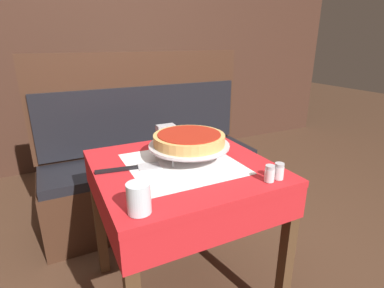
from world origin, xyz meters
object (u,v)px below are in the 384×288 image
(booth_bench, at_px, (152,171))
(napkin_holder, at_px, (166,133))
(dining_table_front, at_px, (183,184))
(salt_shaker, at_px, (270,174))
(pepper_shaker, at_px, (279,171))
(condiment_caddy, at_px, (131,94))
(deep_dish_pizza, at_px, (189,139))
(dining_table_rear, at_px, (140,109))
(water_glass_near, at_px, (139,198))
(pizza_pan_stand, at_px, (189,146))
(pizza_server, at_px, (131,168))

(booth_bench, bearing_deg, napkin_holder, -97.75)
(dining_table_front, bearing_deg, salt_shaker, -53.40)
(pepper_shaker, height_order, condiment_caddy, condiment_caddy)
(condiment_caddy, bearing_deg, pepper_shaker, -88.27)
(deep_dish_pizza, xyz_separation_m, condiment_caddy, (0.17, 1.62, -0.05))
(pepper_shaker, bearing_deg, dining_table_rear, 90.14)
(water_glass_near, bearing_deg, dining_table_rear, 73.15)
(condiment_caddy, bearing_deg, salt_shaker, -89.64)
(pepper_shaker, xyz_separation_m, napkin_holder, (-0.23, 0.65, 0.01))
(booth_bench, xyz_separation_m, pizza_pan_stand, (-0.06, -0.75, 0.45))
(booth_bench, bearing_deg, pizza_pan_stand, -94.68)
(napkin_holder, bearing_deg, dining_table_front, -99.03)
(deep_dish_pizza, bearing_deg, booth_bench, 85.32)
(water_glass_near, relative_size, napkin_holder, 1.02)
(dining_table_rear, distance_m, pizza_pan_stand, 1.56)
(deep_dish_pizza, distance_m, pepper_shaker, 0.43)
(booth_bench, xyz_separation_m, pizza_server, (-0.34, -0.75, 0.39))
(pepper_shaker, bearing_deg, condiment_caddy, 91.73)
(pepper_shaker, relative_size, condiment_caddy, 0.37)
(pizza_server, distance_m, napkin_holder, 0.41)
(deep_dish_pizza, xyz_separation_m, napkin_holder, (-0.00, 0.30, -0.05))
(napkin_holder, bearing_deg, pepper_shaker, -70.75)
(deep_dish_pizza, xyz_separation_m, salt_shaker, (0.18, -0.36, -0.06))
(napkin_holder, bearing_deg, pizza_pan_stand, -89.86)
(dining_table_front, bearing_deg, pizza_pan_stand, 37.37)
(dining_table_front, relative_size, salt_shaker, 11.35)
(salt_shaker, xyz_separation_m, condiment_caddy, (-0.01, 1.98, 0.01))
(deep_dish_pizza, height_order, pepper_shaker, deep_dish_pizza)
(water_glass_near, relative_size, pepper_shaker, 1.51)
(condiment_caddy, bearing_deg, napkin_holder, -97.23)
(pizza_pan_stand, bearing_deg, pepper_shaker, -57.52)
(booth_bench, bearing_deg, pepper_shaker, -81.56)
(dining_table_front, xyz_separation_m, condiment_caddy, (0.22, 1.66, 0.15))
(napkin_holder, distance_m, condiment_caddy, 1.33)
(dining_table_rear, xyz_separation_m, pizza_pan_stand, (-0.22, -1.53, 0.16))
(pizza_pan_stand, distance_m, deep_dish_pizza, 0.04)
(dining_table_front, relative_size, dining_table_rear, 1.03)
(pizza_pan_stand, distance_m, condiment_caddy, 1.63)
(deep_dish_pizza, distance_m, pizza_server, 0.30)
(pizza_server, bearing_deg, napkin_holder, 46.38)
(pizza_pan_stand, distance_m, pizza_server, 0.29)
(pizza_pan_stand, xyz_separation_m, condiment_caddy, (0.17, 1.62, -0.02))
(water_glass_near, height_order, condiment_caddy, condiment_caddy)
(dining_table_front, xyz_separation_m, booth_bench, (0.12, 0.80, -0.28))
(booth_bench, height_order, pizza_server, booth_bench)
(booth_bench, distance_m, salt_shaker, 1.19)
(condiment_caddy, bearing_deg, pizza_pan_stand, -95.89)
(water_glass_near, bearing_deg, booth_bench, 69.66)
(dining_table_front, distance_m, booth_bench, 0.85)
(dining_table_rear, xyz_separation_m, booth_bench, (-0.16, -0.78, -0.29))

